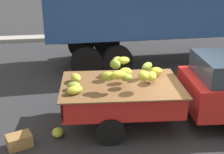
# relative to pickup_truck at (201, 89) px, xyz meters

# --- Properties ---
(ground) EXTENTS (220.00, 220.00, 0.00)m
(ground) POSITION_rel_pickup_truck_xyz_m (-0.75, 0.06, -0.89)
(ground) COLOR #28282B
(curb_strip) EXTENTS (80.00, 0.80, 0.16)m
(curb_strip) POSITION_rel_pickup_truck_xyz_m (-0.75, 8.93, -0.81)
(curb_strip) COLOR gray
(curb_strip) RESTS_ON ground
(pickup_truck) EXTENTS (5.16, 2.22, 1.70)m
(pickup_truck) POSITION_rel_pickup_truck_xyz_m (0.00, 0.00, 0.00)
(pickup_truck) COLOR #B21E19
(pickup_truck) RESTS_ON ground
(fallen_banana_bunch_near_tailgate) EXTENTS (0.33, 0.37, 0.20)m
(fallen_banana_bunch_near_tailgate) POSITION_rel_pickup_truck_xyz_m (-3.52, -0.19, -0.79)
(fallen_banana_bunch_near_tailgate) COLOR #A1AD31
(fallen_banana_bunch_near_tailgate) RESTS_ON ground
(produce_crate) EXTENTS (0.62, 0.53, 0.29)m
(produce_crate) POSITION_rel_pickup_truck_xyz_m (-4.34, -0.47, -0.75)
(produce_crate) COLOR olive
(produce_crate) RESTS_ON ground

